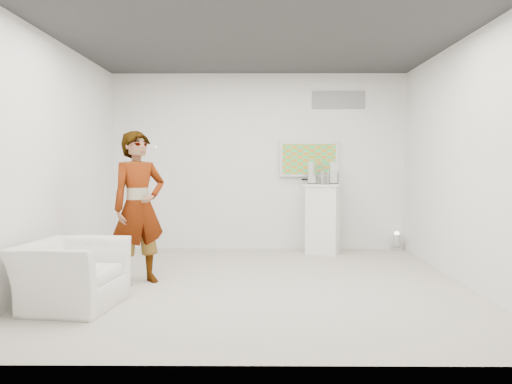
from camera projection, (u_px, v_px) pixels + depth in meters
room at (259, 161)px, 6.04m from camera, size 5.01×5.01×3.00m
tv at (309, 159)px, 8.48m from camera, size 1.00×0.08×0.60m
logo_decal at (338, 100)px, 8.46m from camera, size 0.90×0.02×0.30m
person at (139, 207)px, 6.10m from camera, size 0.81×0.77×1.87m
armchair at (71, 274)px, 5.14m from camera, size 1.03×1.14×0.67m
pedestal at (323, 218)px, 8.19m from camera, size 0.69×0.69×1.14m
floor_uplight at (397, 241)px, 8.44m from camera, size 0.23×0.23×0.31m
vitrine at (323, 173)px, 8.15m from camera, size 0.51×0.51×0.36m
console at (323, 178)px, 8.15m from camera, size 0.05×0.15×0.20m
wii_remote at (151, 147)px, 6.33m from camera, size 0.15×0.11×0.04m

